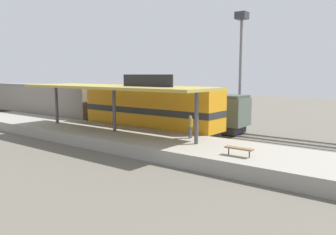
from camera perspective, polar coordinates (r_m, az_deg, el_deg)
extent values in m
plane|color=#5B564C|center=(32.97, -0.68, -2.43)|extent=(120.00, 120.00, 0.00)
cube|color=#4E4941|center=(31.45, -2.94, -2.89)|extent=(3.20, 110.00, 0.04)
cube|color=gray|center=(30.90, -3.81, -2.96)|extent=(0.10, 110.00, 0.16)
cube|color=gray|center=(31.98, -2.11, -2.60)|extent=(0.10, 110.00, 0.16)
cube|color=#4E4941|center=(35.02, 1.95, -1.83)|extent=(3.20, 110.00, 0.04)
cube|color=gray|center=(34.43, 1.25, -1.88)|extent=(0.10, 110.00, 0.16)
cube|color=gray|center=(35.59, 2.63, -1.59)|extent=(0.10, 110.00, 0.16)
cube|color=gray|center=(28.09, -9.06, -3.31)|extent=(6.00, 44.00, 0.90)
cylinder|color=#47474C|center=(22.65, 4.87, -0.03)|extent=(0.28, 0.28, 3.60)
cylinder|color=#47474C|center=(27.77, -9.16, 1.26)|extent=(0.28, 0.28, 3.60)
cylinder|color=#47474C|center=(34.01, -18.45, 2.08)|extent=(0.28, 0.28, 3.60)
cube|color=#A38E3D|center=(27.63, -9.24, 5.18)|extent=(5.20, 18.00, 0.20)
cube|color=black|center=(25.12, -3.59, 6.31)|extent=(0.12, 4.80, 0.90)
cylinder|color=#333338|center=(19.63, 13.69, -6.09)|extent=(0.07, 0.07, 0.42)
cylinder|color=#333338|center=(20.17, 10.30, -5.63)|extent=(0.07, 0.07, 0.42)
cube|color=brown|center=(19.83, 11.99, -5.16)|extent=(0.44, 1.70, 0.08)
cube|color=#28282D|center=(31.43, -3.09, -1.99)|extent=(2.60, 13.60, 0.70)
cube|color=orange|center=(31.16, -3.12, 1.83)|extent=(2.90, 14.40, 3.50)
cube|color=#515156|center=(31.03, -3.14, 5.27)|extent=(2.78, 14.11, 0.24)
cube|color=#282828|center=(31.18, -3.12, 1.35)|extent=(2.93, 14.43, 0.56)
cube|color=#28282D|center=(45.17, -20.70, 0.40)|extent=(2.60, 19.20, 0.70)
cube|color=slate|center=(44.98, -20.81, 2.93)|extent=(2.90, 20.00, 3.30)
cube|color=slate|center=(44.90, -20.91, 5.18)|extent=(2.78, 19.60, 0.24)
cube|color=#28282D|center=(34.20, 3.75, -1.23)|extent=(2.50, 11.20, 0.70)
cube|color=#4C564C|center=(33.99, 3.78, 1.52)|extent=(2.80, 12.00, 2.60)
cube|color=#3D453D|center=(33.88, 3.80, 3.91)|extent=(2.69, 11.76, 0.24)
cylinder|color=slate|center=(34.68, 12.20, 7.02)|extent=(0.28, 0.28, 11.00)
cube|color=#333338|center=(35.15, 12.47, 16.59)|extent=(1.10, 1.10, 0.70)
cylinder|color=#4C4C51|center=(24.79, 3.69, -2.61)|extent=(0.16, 0.16, 0.84)
cylinder|color=#4C4C51|center=(24.94, 3.92, -2.55)|extent=(0.16, 0.16, 0.84)
cylinder|color=olive|center=(24.75, 3.82, -0.89)|extent=(0.34, 0.34, 0.64)
sphere|color=tan|center=(24.69, 3.83, 0.11)|extent=(0.23, 0.23, 0.23)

